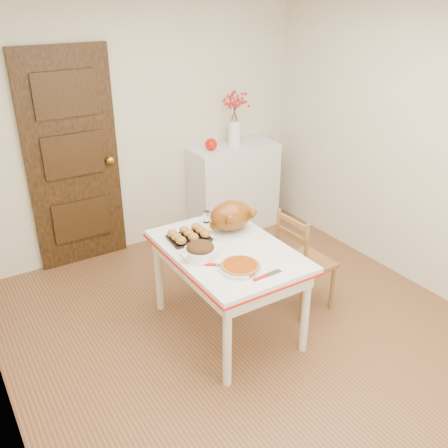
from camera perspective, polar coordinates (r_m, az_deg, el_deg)
floor at (r=4.01m, az=3.49°, el=-13.07°), size 3.50×4.00×0.00m
wall_back at (r=5.04m, az=-9.58°, el=10.90°), size 3.50×0.00×2.50m
wall_right at (r=4.58m, az=22.30°, el=7.82°), size 0.00×4.00×2.50m
door_back at (r=4.86m, az=-16.87°, el=6.89°), size 0.85×0.06×2.06m
sideboard at (r=5.53m, az=1.10°, el=4.15°), size 0.96×0.43×0.96m
kitchen_table at (r=3.92m, az=0.39°, el=-7.48°), size 0.84×1.22×0.73m
chair_oak at (r=4.19m, az=9.30°, el=-4.12°), size 0.41×0.41×0.89m
berry_vase at (r=5.30m, az=1.22°, el=11.79°), size 0.29×0.29×0.55m
apple at (r=5.21m, az=-1.49°, el=9.10°), size 0.13×0.13×0.13m
turkey_platter at (r=3.91m, az=0.79°, el=0.79°), size 0.48×0.42×0.26m
pumpkin_pie at (r=3.44m, az=1.88°, el=-4.82°), size 0.30×0.30×0.06m
stuffing_dish at (r=3.57m, az=-2.72°, el=-3.07°), size 0.32×0.26×0.12m
rolls_tray at (r=3.85m, az=-4.05°, el=-1.21°), size 0.32×0.26×0.08m
pie_server at (r=3.40m, az=4.98°, el=-5.84°), size 0.24×0.08×0.01m
carving_knife at (r=3.50m, az=-0.28°, el=-4.72°), size 0.26×0.22×0.01m
drinking_glass at (r=4.11m, az=-2.02°, el=0.82°), size 0.07×0.07×0.10m
shaker_pair at (r=4.21m, az=0.04°, el=1.38°), size 0.09×0.06×0.08m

